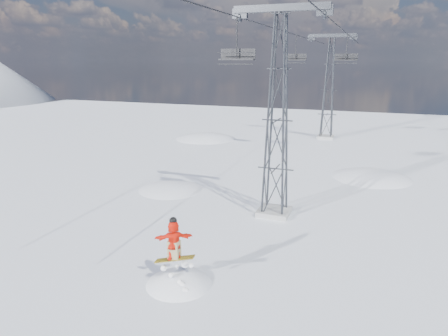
# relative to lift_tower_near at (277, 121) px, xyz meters

# --- Properties ---
(ground) EXTENTS (120.00, 120.00, 0.00)m
(ground) POSITION_rel_lift_tower_near_xyz_m (-0.80, -8.00, -5.47)
(ground) COLOR white
(ground) RESTS_ON ground
(snow_terrain) EXTENTS (39.00, 37.00, 22.00)m
(snow_terrain) POSITION_rel_lift_tower_near_xyz_m (-5.57, 13.24, -15.06)
(snow_terrain) COLOR white
(snow_terrain) RESTS_ON ground
(lift_tower_near) EXTENTS (5.20, 1.80, 11.43)m
(lift_tower_near) POSITION_rel_lift_tower_near_xyz_m (0.00, 0.00, 0.00)
(lift_tower_near) COLOR #999999
(lift_tower_near) RESTS_ON ground
(lift_tower_far) EXTENTS (5.20, 1.80, 11.43)m
(lift_tower_far) POSITION_rel_lift_tower_near_xyz_m (0.00, 25.00, 0.00)
(lift_tower_far) COLOR #999999
(lift_tower_far) RESTS_ON ground
(haul_cables) EXTENTS (4.46, 51.00, 0.06)m
(haul_cables) POSITION_rel_lift_tower_near_xyz_m (0.00, 11.50, 5.38)
(haul_cables) COLOR black
(haul_cables) RESTS_ON ground
(snowboarder_jump) EXTENTS (4.40, 4.40, 6.92)m
(snowboarder_jump) POSITION_rel_lift_tower_near_xyz_m (-1.80, -8.67, -7.11)
(snowboarder_jump) COLOR white
(snowboarder_jump) RESTS_ON ground
(lift_chair_near) EXTENTS (1.94, 0.56, 2.41)m
(lift_chair_near) POSITION_rel_lift_tower_near_xyz_m (-2.20, -0.44, 3.45)
(lift_chair_near) COLOR black
(lift_chair_near) RESTS_ON ground
(lift_chair_mid) EXTENTS (1.98, 0.57, 2.46)m
(lift_chair_mid) POSITION_rel_lift_tower_near_xyz_m (2.20, 16.41, 3.41)
(lift_chair_mid) COLOR black
(lift_chair_mid) RESTS_ON ground
(lift_chair_far) EXTENTS (1.97, 0.57, 2.44)m
(lift_chair_far) POSITION_rel_lift_tower_near_xyz_m (-2.20, 16.09, 3.43)
(lift_chair_far) COLOR black
(lift_chair_far) RESTS_ON ground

